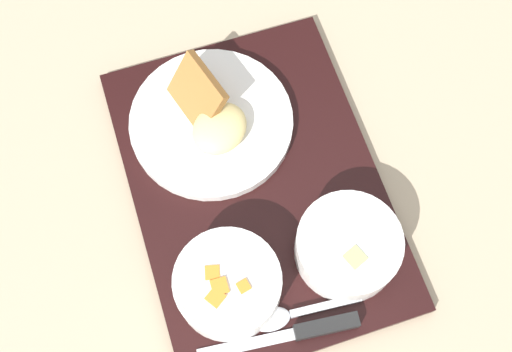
{
  "coord_description": "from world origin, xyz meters",
  "views": [
    {
      "loc": [
        -0.28,
        0.09,
        0.79
      ],
      "look_at": [
        0.0,
        0.0,
        0.04
      ],
      "focal_mm": 45.0,
      "sensor_mm": 36.0,
      "label": 1
    }
  ],
  "objects_px": {
    "bowl_salad": "(228,284)",
    "plate_main": "(211,121)",
    "knife": "(313,329)",
    "spoon": "(290,315)",
    "bowl_soup": "(348,246)"
  },
  "relations": [
    {
      "from": "bowl_salad",
      "to": "plate_main",
      "type": "relative_size",
      "value": 0.58
    },
    {
      "from": "bowl_salad",
      "to": "knife",
      "type": "xyz_separation_m",
      "value": [
        -0.08,
        -0.08,
        -0.02
      ]
    },
    {
      "from": "plate_main",
      "to": "knife",
      "type": "bearing_deg",
      "value": -173.54
    },
    {
      "from": "spoon",
      "to": "bowl_salad",
      "type": "bearing_deg",
      "value": -36.56
    },
    {
      "from": "bowl_salad",
      "to": "knife",
      "type": "distance_m",
      "value": 0.11
    },
    {
      "from": "bowl_salad",
      "to": "plate_main",
      "type": "xyz_separation_m",
      "value": [
        0.22,
        -0.05,
        -0.02
      ]
    },
    {
      "from": "knife",
      "to": "bowl_soup",
      "type": "bearing_deg",
      "value": -126.54
    },
    {
      "from": "plate_main",
      "to": "spoon",
      "type": "height_order",
      "value": "plate_main"
    },
    {
      "from": "bowl_soup",
      "to": "plate_main",
      "type": "xyz_separation_m",
      "value": [
        0.22,
        0.11,
        -0.02
      ]
    },
    {
      "from": "bowl_salad",
      "to": "plate_main",
      "type": "bearing_deg",
      "value": -11.91
    },
    {
      "from": "plate_main",
      "to": "spoon",
      "type": "relative_size",
      "value": 1.58
    },
    {
      "from": "plate_main",
      "to": "spoon",
      "type": "bearing_deg",
      "value": -177.17
    },
    {
      "from": "knife",
      "to": "spoon",
      "type": "distance_m",
      "value": 0.03
    },
    {
      "from": "plate_main",
      "to": "knife",
      "type": "xyz_separation_m",
      "value": [
        -0.3,
        -0.03,
        -0.01
      ]
    },
    {
      "from": "knife",
      "to": "spoon",
      "type": "xyz_separation_m",
      "value": [
        0.03,
        0.02,
        -0.0
      ]
    }
  ]
}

